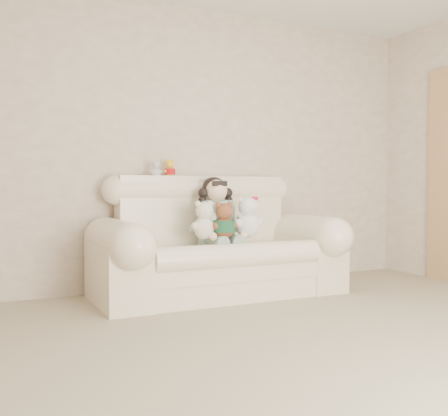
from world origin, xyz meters
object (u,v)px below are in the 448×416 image
white_cat (247,213)px  brown_teddy (224,217)px  seated_child (216,210)px  cream_teddy (204,216)px  sofa (219,235)px

white_cat → brown_teddy: bearing=-154.8°
seated_child → white_cat: bearing=-44.8°
brown_teddy → white_cat: size_ratio=0.86×
cream_teddy → brown_teddy: bearing=-34.3°
seated_child → white_cat: seated_child is taller
white_cat → cream_teddy: (-0.39, 0.02, -0.02)m
sofa → seated_child: size_ratio=3.46×
sofa → cream_teddy: (-0.19, -0.11, 0.17)m
sofa → white_cat: (0.21, -0.13, 0.19)m
sofa → cream_teddy: size_ratio=5.68×
brown_teddy → white_cat: white_cat is taller
seated_child → white_cat: size_ratio=1.46×
sofa → cream_teddy: bearing=-149.3°
seated_child → cream_teddy: bearing=-133.2°
sofa → cream_teddy: sofa is taller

